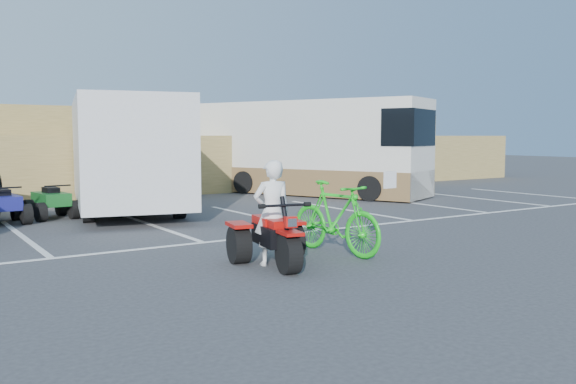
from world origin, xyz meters
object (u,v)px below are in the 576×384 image
red_trike_atv (276,267)px  green_dirt_bike (335,218)px  rider (272,213)px  cargo_trailer (127,152)px  quad_atv_green (52,218)px  quad_atv_blue (3,224)px  rv_motorhome (303,155)px

red_trike_atv → green_dirt_bike: size_ratio=0.77×
rider → green_dirt_bike: (1.36, 0.19, -0.20)m
cargo_trailer → quad_atv_green: 2.49m
red_trike_atv → rider: rider is taller
quad_atv_green → green_dirt_bike: bearing=-74.0°
quad_atv_blue → quad_atv_green: bearing=12.4°
red_trike_atv → cargo_trailer: (0.29, 7.69, 1.58)m
rv_motorhome → quad_atv_green: (-8.70, -1.97, -1.35)m
red_trike_atv → rv_motorhome: 11.95m
quad_atv_blue → quad_atv_green: (1.13, 0.33, 0.00)m
rider → cargo_trailer: (0.26, 7.54, 0.77)m
cargo_trailer → quad_atv_blue: (-3.05, -0.44, -1.58)m
cargo_trailer → quad_atv_green: bearing=-164.1°
green_dirt_bike → cargo_trailer: 7.50m
rider → green_dirt_bike: 1.39m
green_dirt_bike → quad_atv_blue: 8.09m
quad_atv_green → quad_atv_blue: bearing=-170.4°
quad_atv_blue → rider: bearing=-72.4°
quad_atv_blue → red_trike_atv: bearing=-73.0°
cargo_trailer → rv_motorhome: size_ratio=0.76×
rv_motorhome → green_dirt_bike: bearing=-146.5°
green_dirt_bike → rv_motorhome: 10.85m
rider → rv_motorhome: bearing=-115.5°
red_trike_atv → quad_atv_blue: 7.76m
cargo_trailer → quad_atv_blue: size_ratio=4.94×
rv_motorhome → cargo_trailer: bearing=170.5°
quad_atv_green → rider: bearing=-84.1°
rider → quad_atv_green: (-1.66, 7.43, -0.81)m
rider → green_dirt_bike: rider is taller
cargo_trailer → red_trike_atv: bearing=-79.4°
green_dirt_bike → quad_atv_blue: size_ratio=1.52×
cargo_trailer → rv_motorhome: bearing=28.1°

